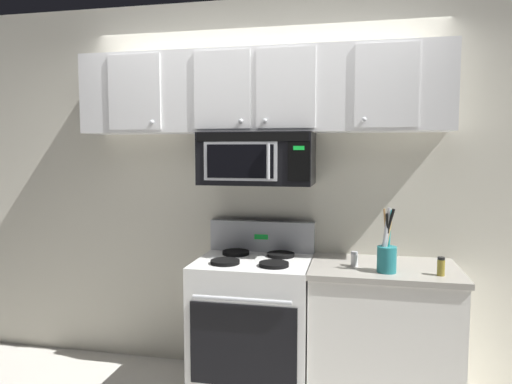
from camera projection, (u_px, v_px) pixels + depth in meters
name	position (u px, v px, depth m)	size (l,w,h in m)	color
back_wall	(264.00, 188.00, 3.46)	(5.20, 0.10, 2.70)	silver
stove_range	(254.00, 322.00, 3.18)	(0.76, 0.69, 1.12)	white
over_range_microwave	(257.00, 158.00, 3.19)	(0.76, 0.43, 0.35)	black
upper_cabinets	(258.00, 92.00, 3.19)	(2.50, 0.36, 0.55)	silver
counter_segment	(382.00, 334.00, 3.01)	(0.93, 0.65, 0.90)	white
utensil_crock_teal	(387.00, 253.00, 2.81)	(0.11, 0.12, 0.39)	teal
salt_shaker	(354.00, 259.00, 2.96)	(0.04, 0.04, 0.09)	white
spice_jar	(441.00, 266.00, 2.74)	(0.04, 0.04, 0.11)	olive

